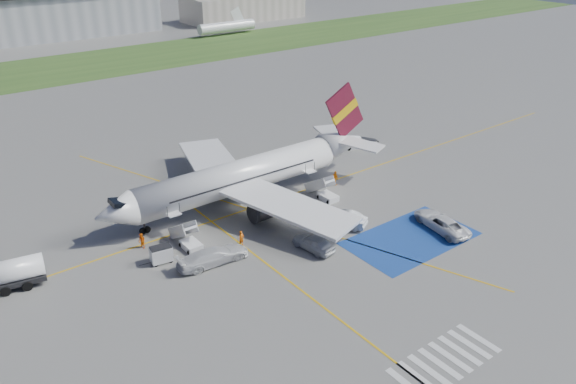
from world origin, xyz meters
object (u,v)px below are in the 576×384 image
Objects in this scene: car_silver_b at (344,219)px; van_white_b at (213,254)px; van_white_a at (441,220)px; belt_loader at (359,145)px; airliner at (249,174)px; gpu_cart at (161,255)px; car_silver_a at (314,242)px.

car_silver_b is 0.93× the size of van_white_b.
van_white_a reaches higher than car_silver_b.
belt_loader is 24.10m from car_silver_b.
belt_loader is 1.12× the size of car_silver_b.
belt_loader is at bearing -62.45° from van_white_b.
airliner is 23.17m from belt_loader.
airliner is 6.47× the size of belt_loader.
gpu_cart reaches higher than belt_loader.
airliner is at bearing -46.11° from van_white_a.
airliner is 6.69× the size of van_white_a.
car_silver_a is 6.09m from car_silver_b.
gpu_cart is 0.41× the size of van_white_a.
car_silver_b is 10.58m from van_white_a.
car_silver_a is at bearing -10.81° from car_silver_b.
car_silver_a is at bearing -94.76° from airliner.
gpu_cart is 0.41× the size of van_white_b.
van_white_b is at bearing -36.37° from car_silver_b.
gpu_cart is (-14.55, -6.24, -2.61)m from airliner.
gpu_cart is 38.62m from belt_loader.
gpu_cart is 5.13m from van_white_b.
car_silver_a is 10.26m from van_white_b.
van_white_b is (-23.27, 9.05, 0.04)m from van_white_a.
airliner is 7.23× the size of car_silver_b.
airliner reaches higher than car_silver_b.
van_white_a reaches higher than car_silver_a.
airliner reaches higher than car_silver_a.
car_silver_b is 0.92× the size of van_white_a.
gpu_cart is at bearing 55.20° from van_white_b.
gpu_cart is 15.25m from car_silver_a.
van_white_a is (13.81, -5.07, 0.21)m from car_silver_a.
gpu_cart is 0.40× the size of belt_loader.
van_white_b reaches higher than car_silver_a.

